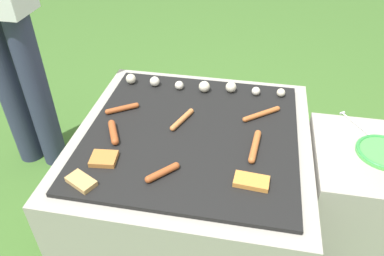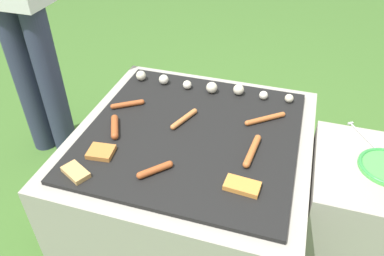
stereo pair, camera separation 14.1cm
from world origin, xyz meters
The scene contains 14 objects.
ground_plane centered at (0.00, 0.00, 0.00)m, with size 14.00×14.00×0.00m, color #3D6628.
grill centered at (0.00, 0.00, 0.22)m, with size 0.99×0.99×0.45m.
side_ledge centered at (0.76, -0.01, 0.22)m, with size 0.51×0.49×0.45m.
sausage_front_center centered at (0.27, -0.06, 0.46)m, with size 0.04×0.20×0.03m.
sausage_mid_right centered at (-0.34, 0.10, 0.46)m, with size 0.14×0.10×0.02m.
sausage_front_right centered at (0.28, 0.17, 0.46)m, with size 0.16×0.13×0.02m.
sausage_back_left centered at (-0.06, 0.06, 0.46)m, with size 0.08×0.16×0.02m.
sausage_front_left centered at (-0.06, -0.27, 0.46)m, with size 0.11×0.11×0.03m.
sausage_back_right centered at (-0.32, -0.08, 0.46)m, with size 0.09×0.14×0.03m.
bread_slice_right centered at (-0.33, -0.37, 0.46)m, with size 0.12×0.10×0.02m.
bread_slice_center centered at (0.26, -0.26, 0.46)m, with size 0.13×0.08×0.02m.
bread_slice_left centered at (-0.30, -0.24, 0.46)m, with size 0.11×0.10×0.02m.
mushroom_row centered at (-0.04, 0.34, 0.47)m, with size 0.79×0.07×0.05m.
fork_utensil centered at (0.69, 0.18, 0.45)m, with size 0.13×0.19×0.01m.
Camera 2 is at (0.36, -1.19, 1.42)m, focal length 35.00 mm.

